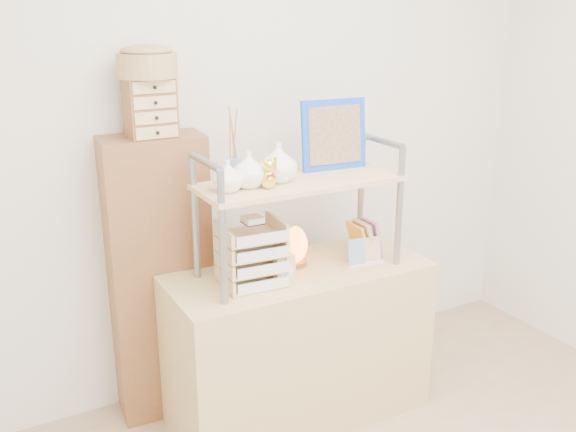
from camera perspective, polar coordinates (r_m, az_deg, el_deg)
name	(u,v)px	position (r m, az deg, el deg)	size (l,w,h in m)	color
room_shell	(434,73)	(2.02, 12.82, 12.32)	(3.42, 3.41, 2.61)	silver
desk	(299,344)	(3.07, 0.98, -11.29)	(1.20, 0.50, 0.75)	tan
cabinet	(160,279)	(3.05, -11.28, -5.53)	(0.45, 0.24, 1.35)	brown
hutch	(289,177)	(2.75, 0.06, 3.49)	(0.90, 0.34, 0.74)	gray
letter_tray	(253,257)	(2.73, -3.13, -3.67)	(0.26, 0.25, 0.30)	#D7B981
salt_lamp	(295,246)	(2.92, 0.65, -2.64)	(0.12, 0.12, 0.19)	brown
desk_clock	(284,270)	(2.74, -0.32, -4.84)	(0.09, 0.05, 0.13)	tan
postcard_stand	(365,256)	(2.98, 6.82, -3.55)	(0.18, 0.07, 0.13)	white
drawer_chest	(150,108)	(2.81, -12.15, 9.40)	(0.20, 0.16, 0.25)	brown
woven_basket	(147,65)	(2.79, -12.41, 12.95)	(0.25, 0.25, 0.10)	#987045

